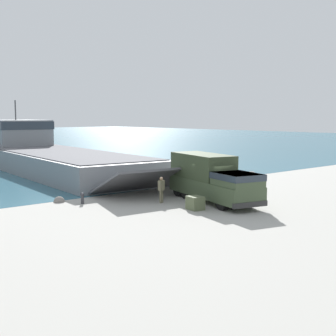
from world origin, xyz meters
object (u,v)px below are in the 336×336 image
soldier_on_ramp (161,188)px  landing_craft (41,151)px  mooring_bollard (82,198)px  military_truck (212,178)px  cargo_crate (195,203)px

soldier_on_ramp → landing_craft: bearing=159.4°
landing_craft → soldier_on_ramp: size_ratio=22.19×
landing_craft → soldier_on_ramp: landing_craft is taller
soldier_on_ramp → mooring_bollard: size_ratio=2.35×
landing_craft → mooring_bollard: (-7.44, -21.27, -1.41)m
military_truck → mooring_bollard: 8.55m
landing_craft → cargo_crate: bearing=-91.1°
landing_craft → military_truck: size_ratio=4.43×
landing_craft → cargo_crate: size_ratio=38.79×
military_truck → cargo_crate: 3.18m
landing_craft → soldier_on_ramp: bearing=-92.2°
landing_craft → mooring_bollard: landing_craft is taller
military_truck → cargo_crate: bearing=-51.6°
landing_craft → mooring_bollard: bearing=-103.6°
military_truck → mooring_bollard: bearing=-111.0°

